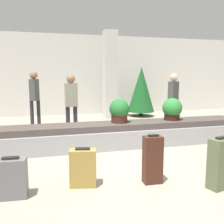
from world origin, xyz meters
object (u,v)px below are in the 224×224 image
object	(u,v)px
decorated_tree	(141,89)
suitcase_1	(153,160)
traveler_1	(173,96)
pillar	(110,75)
suitcase_3	(220,163)
suitcase_2	(83,168)
potted_plant_1	(119,111)
suitcase_0	(12,178)
traveler_2	(71,100)
potted_plant_0	(172,109)
traveler_0	(34,94)

from	to	relation	value
decorated_tree	suitcase_1	bearing A→B (deg)	-109.82
traveler_1	suitcase_1	bearing A→B (deg)	-152.62
pillar	suitcase_3	bearing A→B (deg)	-89.80
pillar	suitcase_2	world-z (taller)	pillar
potted_plant_1	decorated_tree	distance (m)	4.32
suitcase_2	suitcase_3	xyz separation A→B (m)	(1.87, -0.56, 0.09)
suitcase_0	traveler_1	bearing A→B (deg)	43.35
suitcase_3	suitcase_1	bearing A→B (deg)	139.45
suitcase_2	traveler_2	bearing A→B (deg)	98.78
suitcase_2	potted_plant_0	world-z (taller)	potted_plant_0
pillar	suitcase_2	size ratio (longest dim) A/B	5.56
suitcase_1	suitcase_0	bearing A→B (deg)	-178.83
suitcase_0	potted_plant_0	size ratio (longest dim) A/B	1.06
suitcase_3	suitcase_0	bearing A→B (deg)	156.30
suitcase_2	suitcase_3	bearing A→B (deg)	-5.15
suitcase_2	traveler_2	world-z (taller)	traveler_2
suitcase_0	decorated_tree	distance (m)	7.15
suitcase_1	suitcase_2	size ratio (longest dim) A/B	1.29
suitcase_1	potted_plant_0	distance (m)	2.53
potted_plant_1	traveler_0	distance (m)	3.31
suitcase_2	traveler_1	bearing A→B (deg)	57.02
suitcase_1	potted_plant_1	size ratio (longest dim) A/B	1.39
suitcase_0	pillar	bearing A→B (deg)	68.40
suitcase_1	decorated_tree	size ratio (longest dim) A/B	0.39
pillar	decorated_tree	distance (m)	1.40
suitcase_3	traveler_1	xyz separation A→B (m)	(1.27, 3.74, 0.62)
suitcase_0	potted_plant_1	world-z (taller)	potted_plant_1
traveler_1	decorated_tree	size ratio (longest dim) A/B	0.86
decorated_tree	suitcase_3	bearing A→B (deg)	-101.39
suitcase_0	traveler_2	distance (m)	3.57
potted_plant_0	decorated_tree	distance (m)	3.88
suitcase_0	potted_plant_1	xyz separation A→B (m)	(2.06, 2.01, 0.53)
potted_plant_0	traveler_1	size ratio (longest dim) A/B	0.32
traveler_0	pillar	bearing A→B (deg)	-45.22
potted_plant_0	potted_plant_1	bearing A→B (deg)	-179.99
suitcase_0	suitcase_1	bearing A→B (deg)	3.38
suitcase_3	decorated_tree	distance (m)	6.44
traveler_2	decorated_tree	distance (m)	3.88
pillar	suitcase_0	bearing A→B (deg)	-116.20
potted_plant_0	traveler_0	size ratio (longest dim) A/B	0.30
pillar	traveler_0	bearing A→B (deg)	-159.41
pillar	suitcase_3	xyz separation A→B (m)	(0.02, -6.14, -1.23)
suitcase_2	suitcase_3	distance (m)	1.95
suitcase_2	decorated_tree	xyz separation A→B (m)	(3.13, 5.71, 0.77)
pillar	potted_plant_1	distance (m)	3.83
pillar	potted_plant_0	distance (m)	3.81
suitcase_0	potted_plant_0	world-z (taller)	potted_plant_0
traveler_0	traveler_2	bearing A→B (deg)	-120.10
suitcase_1	suitcase_3	distance (m)	0.94
suitcase_2	potted_plant_1	xyz separation A→B (m)	(1.11, 1.90, 0.52)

